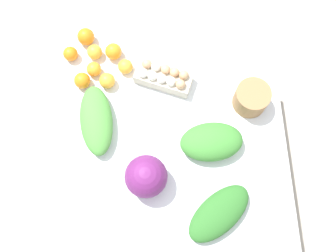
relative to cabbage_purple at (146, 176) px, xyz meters
The scene contains 16 objects.
ground_plane 0.83m from the cabbage_purple, 156.74° to the left, with size 8.00×8.00×0.00m, color #B2A899.
dining_table 0.30m from the cabbage_purple, 156.74° to the left, with size 1.18×1.01×0.71m.
cabbage_purple is the anchor object (origin of this frame).
egg_carton 0.46m from the cabbage_purple, 168.97° to the left, with size 0.19×0.27×0.09m.
paper_bag 0.56m from the cabbage_purple, 125.14° to the left, with size 0.15×0.15×0.11m, color #997047.
greens_bunch_beet_tops 0.31m from the cabbage_purple, 116.90° to the left, with size 0.26×0.17×0.10m, color #3D8433.
greens_bunch_chard 0.33m from the cabbage_purple, 141.12° to the right, with size 0.31×0.14×0.09m, color #4C933D.
greens_bunch_kale 0.32m from the cabbage_purple, 61.79° to the left, with size 0.30×0.15×0.07m, color #2D6B28.
orange_0 0.63m from the cabbage_purple, 159.43° to the right, with size 0.07×0.07×0.07m, color #F9A833.
orange_1 0.60m from the cabbage_purple, 167.03° to the right, with size 0.07×0.07×0.07m, color orange.
orange_2 0.55m from the cabbage_purple, 156.07° to the right, with size 0.07×0.07×0.07m, color orange.
orange_3 0.67m from the cabbage_purple, 150.51° to the right, with size 0.07×0.07×0.07m, color orange.
orange_4 0.47m from the cabbage_purple, 159.75° to the right, with size 0.07×0.07×0.07m, color #F9A833.
orange_5 0.53m from the cabbage_purple, 148.59° to the right, with size 0.07×0.07×0.07m, color orange.
orange_6 0.71m from the cabbage_purple, 158.60° to the right, with size 0.08×0.08×0.08m, color orange.
orange_7 0.52m from the cabbage_purple, behind, with size 0.07×0.07×0.07m, color #F9A833.
Camera 1 is at (0.47, -0.02, 2.26)m, focal length 40.00 mm.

